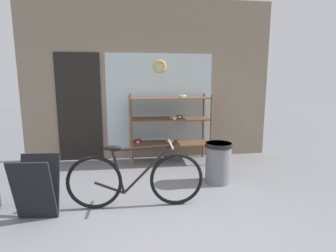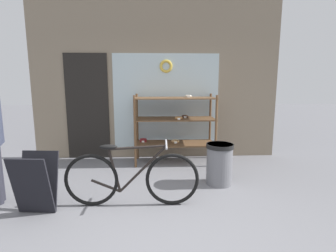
{
  "view_description": "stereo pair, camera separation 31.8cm",
  "coord_description": "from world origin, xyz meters",
  "px_view_note": "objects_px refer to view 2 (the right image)",
  "views": [
    {
      "loc": [
        -0.3,
        -2.37,
        1.57
      ],
      "look_at": [
        0.18,
        1.39,
        0.91
      ],
      "focal_mm": 28.0,
      "sensor_mm": 36.0,
      "label": 1
    },
    {
      "loc": [
        0.02,
        -2.39,
        1.57
      ],
      "look_at": [
        0.18,
        1.39,
        0.91
      ],
      "focal_mm": 28.0,
      "sensor_mm": 36.0,
      "label": 2
    }
  ],
  "objects_px": {
    "sandwich_board": "(35,184)",
    "trash_bin": "(219,162)",
    "display_case": "(175,122)",
    "bicycle": "(131,178)"
  },
  "relations": [
    {
      "from": "sandwich_board",
      "to": "trash_bin",
      "type": "relative_size",
      "value": 1.14
    },
    {
      "from": "display_case",
      "to": "bicycle",
      "type": "height_order",
      "value": "display_case"
    },
    {
      "from": "bicycle",
      "to": "display_case",
      "type": "bearing_deg",
      "value": 70.47
    },
    {
      "from": "sandwich_board",
      "to": "display_case",
      "type": "bearing_deg",
      "value": 51.67
    },
    {
      "from": "display_case",
      "to": "trash_bin",
      "type": "height_order",
      "value": "display_case"
    },
    {
      "from": "display_case",
      "to": "bicycle",
      "type": "relative_size",
      "value": 0.89
    },
    {
      "from": "bicycle",
      "to": "trash_bin",
      "type": "bearing_deg",
      "value": 27.93
    },
    {
      "from": "display_case",
      "to": "trash_bin",
      "type": "relative_size",
      "value": 2.4
    },
    {
      "from": "bicycle",
      "to": "trash_bin",
      "type": "xyz_separation_m",
      "value": [
        1.27,
        0.65,
        -0.02
      ]
    },
    {
      "from": "display_case",
      "to": "sandwich_board",
      "type": "xyz_separation_m",
      "value": [
        -1.78,
        -1.91,
        -0.42
      ]
    }
  ]
}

